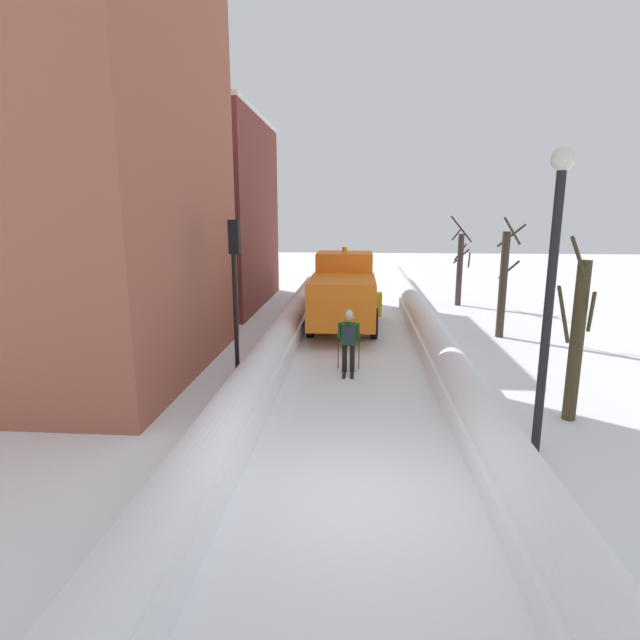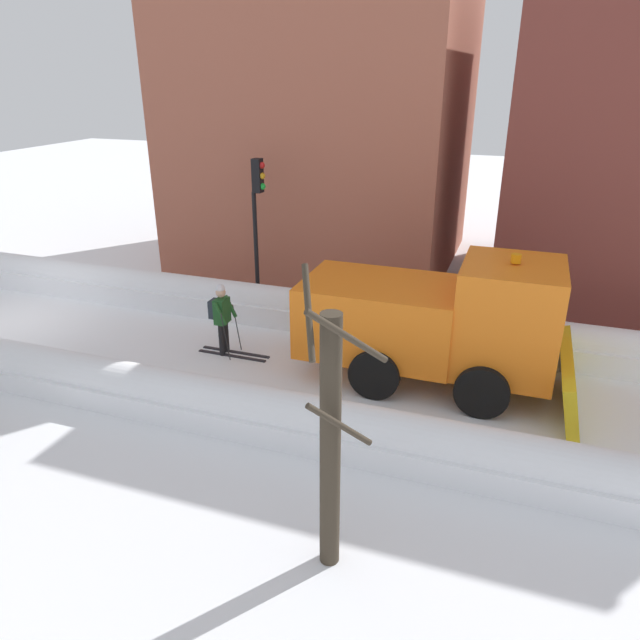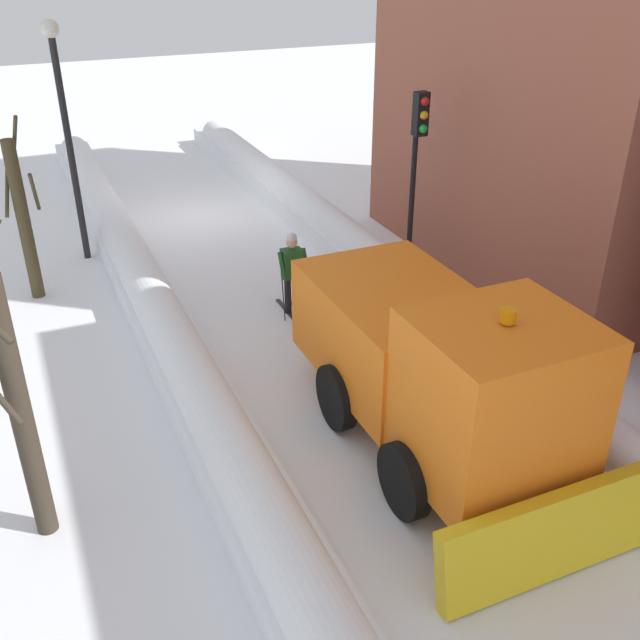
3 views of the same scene
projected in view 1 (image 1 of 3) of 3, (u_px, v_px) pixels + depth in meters
The scene contains 12 objects.
ground_plane at pixel (357, 341), 17.88m from camera, with size 80.00×80.00×0.00m, color white.
snowbank_left at pixel (286, 328), 17.97m from camera, with size 1.10×36.00×1.01m.
snowbank_right at pixel (430, 332), 17.62m from camera, with size 1.10×36.00×0.92m.
building_brick_near at pixel (38, 130), 13.53m from camera, with size 8.53×8.91×13.25m.
building_brick_mid at pixel (181, 212), 24.44m from camera, with size 8.13×9.48×8.92m.
plow_truck at pixel (343, 293), 19.17m from camera, with size 3.20×5.98×3.12m.
skier at pixel (349, 338), 14.23m from camera, with size 0.62×1.80×1.81m.
traffic_light_pole at pixel (235, 268), 13.64m from camera, with size 0.28×0.42×4.28m.
street_lamp at pixel (552, 270), 8.79m from camera, with size 0.40×0.40×5.54m.
bare_tree_near at pixel (577, 339), 10.77m from camera, with size 0.75×0.98×4.00m.
bare_tree_mid at pixel (503, 282), 18.09m from camera, with size 0.90×1.14×4.33m.
bare_tree_far at pixel (460, 267), 24.42m from camera, with size 1.16×1.25×4.32m.
Camera 1 is at (-0.03, -7.38, 4.47)m, focal length 28.35 mm.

